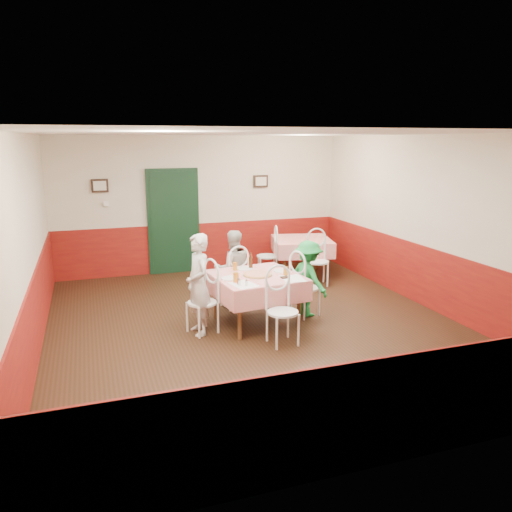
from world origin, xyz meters
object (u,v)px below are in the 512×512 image
object	(u,v)px
chair_right	(305,288)
wallet	(285,277)
main_table	(256,300)
glass_c	(235,266)
diner_right	(308,278)
chair_far	(234,281)
chair_second_b	(318,262)
chair_second_a	(267,256)
pizza	(257,275)
glass_b	(286,271)
second_table	(302,257)
diner_left	(198,285)
beer_bottle	(251,261)
glass_a	(236,278)
chair_near	(283,312)
diner_far	(233,269)
chair_left	(202,303)

from	to	relation	value
chair_right	wallet	bearing A→B (deg)	108.59
main_table	glass_c	size ratio (longest dim) A/B	9.71
diner_right	wallet	bearing A→B (deg)	108.98
chair_far	chair_second_b	size ratio (longest dim) A/B	1.00
chair_second_a	chair_second_b	world-z (taller)	same
pizza	main_table	bearing A→B (deg)	109.70
glass_b	second_table	bearing A→B (deg)	61.13
chair_second_b	pizza	size ratio (longest dim) A/B	2.18
diner_left	beer_bottle	bearing A→B (deg)	110.99
chair_far	glass_a	world-z (taller)	glass_a
main_table	chair_right	size ratio (longest dim) A/B	1.36
chair_second_a	glass_b	size ratio (longest dim) A/B	7.17
glass_a	glass_c	bearing A→B (deg)	74.86
chair_second_b	diner_left	bearing A→B (deg)	-134.76
second_table	glass_c	world-z (taller)	glass_c
chair_near	chair_second_b	distance (m)	2.96
glass_c	diner_left	bearing A→B (deg)	-145.43
second_table	glass_c	bearing A→B (deg)	-135.41
glass_a	diner_far	bearing A→B (deg)	76.00
diner_left	chair_second_a	bearing A→B (deg)	134.84
chair_right	beer_bottle	distance (m)	0.95
chair_near	diner_right	size ratio (longest dim) A/B	0.75
main_table	chair_near	world-z (taller)	chair_near
chair_right	chair_second_b	xyz separation A→B (m)	(0.94, 1.49, 0.00)
diner_far	pizza	bearing A→B (deg)	98.71
chair_near	second_table	bearing A→B (deg)	58.34
main_table	chair_second_b	size ratio (longest dim) A/B	1.36
chair_second_a	diner_left	world-z (taller)	diner_left
diner_left	glass_a	bearing A→B (deg)	63.37
second_table	chair_near	world-z (taller)	chair_near
chair_right	glass_a	distance (m)	1.35
glass_b	chair_second_b	bearing A→B (deg)	51.71
chair_near	main_table	bearing A→B (deg)	92.68
wallet	second_table	bearing A→B (deg)	54.92
chair_left	glass_b	distance (m)	1.31
diner_left	diner_right	world-z (taller)	diner_left
main_table	diner_left	distance (m)	0.97
chair_right	glass_c	size ratio (longest dim) A/B	7.16
second_table	chair_far	world-z (taller)	chair_far
chair_second_b	diner_far	xyz separation A→B (m)	(-1.88, -0.70, 0.19)
glass_b	diner_left	xyz separation A→B (m)	(-1.31, 0.05, -0.10)
chair_near	beer_bottle	distance (m)	1.31
glass_c	diner_right	xyz separation A→B (m)	(1.11, -0.27, -0.22)
chair_second_a	chair_second_b	distance (m)	1.06
second_table	chair_far	distance (m)	2.40
chair_second_b	glass_a	bearing A→B (deg)	-126.35
chair_right	glass_a	xyz separation A→B (m)	(-1.24, -0.38, 0.38)
pizza	beer_bottle	distance (m)	0.44
diner_left	diner_right	distance (m)	1.80
chair_left	beer_bottle	size ratio (longest dim) A/B	4.01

